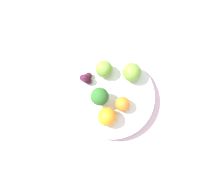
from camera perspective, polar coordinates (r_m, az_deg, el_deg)
name	(u,v)px	position (r m, az deg, el deg)	size (l,w,h in m)	color
ground_plane	(112,99)	(0.64, 0.00, -1.11)	(6.00, 6.00, 0.00)	gray
table_surface	(112,99)	(0.63, 0.00, -0.93)	(1.20, 1.20, 0.02)	silver
bowl	(112,97)	(0.61, 0.00, -0.48)	(0.23, 0.23, 0.03)	white
broccoli	(100,97)	(0.56, -3.23, -0.42)	(0.05, 0.05, 0.06)	#99C17A
apple_red	(132,72)	(0.59, 5.20, 5.93)	(0.05, 0.05, 0.05)	olive
apple_green	(104,69)	(0.59, -2.08, 6.82)	(0.05, 0.05, 0.05)	olive
orange_front	(123,104)	(0.57, 2.79, -2.37)	(0.04, 0.04, 0.04)	orange
orange_back	(107,117)	(0.56, -1.30, -5.68)	(0.05, 0.05, 0.05)	orange
grape_cluster	(86,78)	(0.60, -6.76, 4.40)	(0.04, 0.04, 0.04)	#47142D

